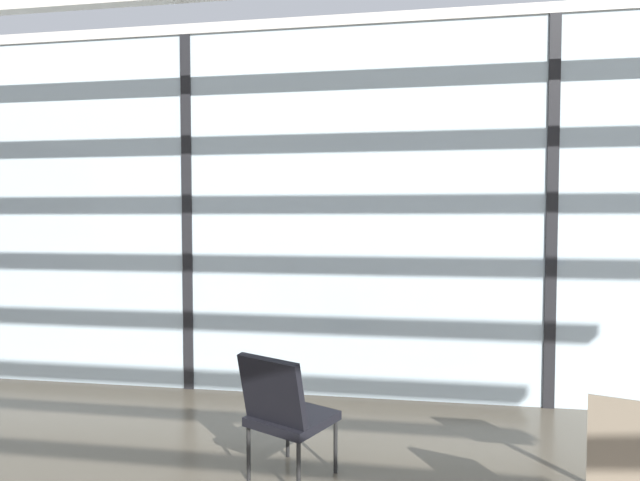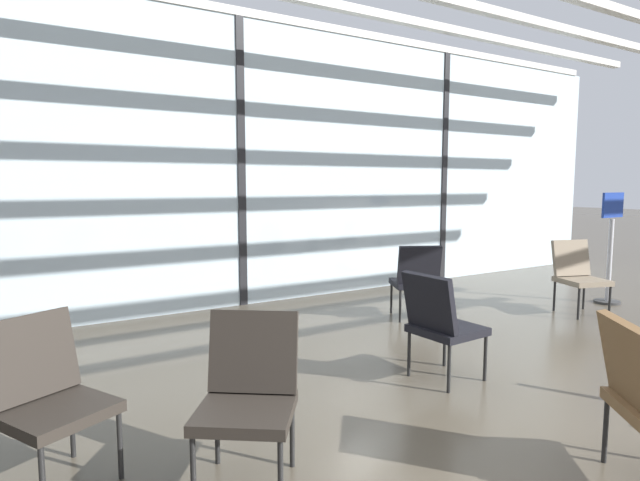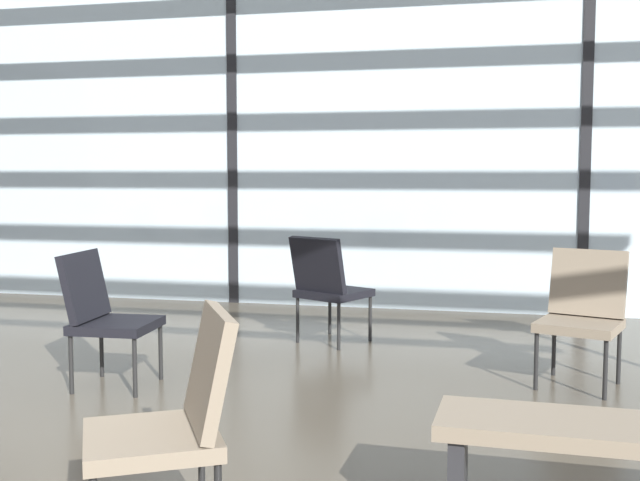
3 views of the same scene
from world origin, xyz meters
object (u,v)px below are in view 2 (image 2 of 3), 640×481
lounge_chair_2 (440,320)px  info_sign (610,252)px  lounge_chair_1 (46,390)px  lounge_chair_6 (577,272)px  lounge_chair_5 (416,277)px  parked_airplane (160,166)px  lounge_chair_4 (249,388)px

lounge_chair_2 → info_sign: size_ratio=0.60×
lounge_chair_1 → info_sign: bearing=-19.7°
lounge_chair_6 → lounge_chair_2: bearing=-147.5°
lounge_chair_6 → info_sign: size_ratio=0.60×
lounge_chair_2 → lounge_chair_5: size_ratio=1.00×
parked_airplane → info_sign: 8.18m
lounge_chair_2 → lounge_chair_4: 1.90m
parked_airplane → lounge_chair_5: 6.67m
lounge_chair_5 → info_sign: size_ratio=0.60×
info_sign → lounge_chair_2: bearing=-167.7°
parked_airplane → lounge_chair_6: 7.93m
lounge_chair_1 → lounge_chair_4: 1.05m
lounge_chair_4 → info_sign: 5.82m
lounge_chair_1 → lounge_chair_6: same height
lounge_chair_6 → lounge_chair_1: bearing=-154.6°
info_sign → lounge_chair_1: bearing=-173.1°
lounge_chair_4 → lounge_chair_5: size_ratio=1.00×
lounge_chair_5 → info_sign: bearing=-168.6°
parked_airplane → lounge_chair_1: (-2.72, -7.90, -1.41)m
lounge_chair_1 → lounge_chair_6: (5.75, 0.71, 0.00)m
lounge_chair_4 → lounge_chair_2: bearing=50.7°
lounge_chair_2 → lounge_chair_6: bearing=-79.0°
parked_airplane → lounge_chair_5: (1.16, -6.41, -1.41)m
parked_airplane → lounge_chair_4: (-1.81, -8.43, -1.41)m
parked_airplane → lounge_chair_2: size_ratio=14.91×
lounge_chair_6 → parked_airplane: bearing=131.3°
lounge_chair_6 → lounge_chair_4: bearing=-147.3°
lounge_chair_2 → lounge_chair_6: same height
lounge_chair_1 → info_sign: size_ratio=0.60×
lounge_chair_4 → lounge_chair_6: bearing=50.4°
parked_airplane → info_sign: parked_airplane is taller
lounge_chair_4 → lounge_chair_6: size_ratio=1.00×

